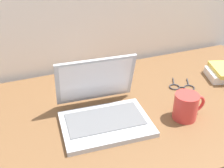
# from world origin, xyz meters

# --- Properties ---
(desk) EXTENTS (1.60, 0.76, 0.03)m
(desk) POSITION_xyz_m (0.00, 0.00, 0.01)
(desk) COLOR brown
(desk) RESTS_ON ground
(laptop) EXTENTS (0.33, 0.30, 0.21)m
(laptop) POSITION_xyz_m (-0.10, -0.03, 0.08)
(laptop) COLOR #B2B5BA
(laptop) RESTS_ON desk
(coffee_mug) EXTENTS (0.13, 0.09, 0.10)m
(coffee_mug) POSITION_xyz_m (0.18, -0.14, 0.08)
(coffee_mug) COLOR red
(coffee_mug) RESTS_ON desk
(remote_control_far) EXTENTS (0.05, 0.16, 0.02)m
(remote_control_far) POSITION_xyz_m (-0.11, 0.27, 0.04)
(remote_control_far) COLOR #B7B7B7
(remote_control_far) RESTS_ON desk
(eyeglasses) EXTENTS (0.13, 0.13, 0.01)m
(eyeglasses) POSITION_xyz_m (0.30, 0.05, 0.03)
(eyeglasses) COLOR #333338
(eyeglasses) RESTS_ON desk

